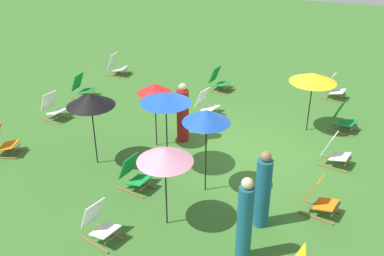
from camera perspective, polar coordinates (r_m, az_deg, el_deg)
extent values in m
plane|color=#386B28|center=(11.84, 5.49, -3.04)|extent=(40.00, 40.00, 0.00)
cube|color=olive|center=(10.33, -7.85, -8.15)|extent=(0.20, 0.75, 0.04)
cube|color=olive|center=(10.60, -6.34, -7.00)|extent=(0.20, 0.75, 0.04)
cube|color=#148C38|center=(10.27, -6.73, -6.60)|extent=(0.56, 0.53, 0.13)
cube|color=#148C38|center=(10.28, -8.13, -4.78)|extent=(0.52, 0.35, 0.57)
cylinder|color=olive|center=(10.20, -5.81, -7.27)|extent=(0.44, 0.12, 0.03)
cube|color=olive|center=(15.41, 17.36, 3.40)|extent=(0.19, 0.75, 0.04)
cube|color=olive|center=(15.81, 17.78, 3.95)|extent=(0.19, 0.75, 0.04)
cube|color=white|center=(15.50, 18.06, 4.45)|extent=(0.56, 0.52, 0.13)
cube|color=white|center=(15.45, 17.14, 5.65)|extent=(0.52, 0.34, 0.57)
cylinder|color=olive|center=(15.49, 18.73, 4.04)|extent=(0.44, 0.11, 0.03)
cube|color=olive|center=(15.36, 3.11, 4.60)|extent=(0.21, 0.75, 0.04)
cube|color=olive|center=(15.72, 3.91, 5.12)|extent=(0.21, 0.75, 0.04)
cube|color=#148C38|center=(15.40, 3.87, 5.65)|extent=(0.57, 0.53, 0.13)
cube|color=#148C38|center=(15.43, 2.92, 6.84)|extent=(0.52, 0.35, 0.57)
cylinder|color=olive|center=(15.34, 4.51, 5.25)|extent=(0.43, 0.13, 0.03)
cube|color=olive|center=(16.93, -9.72, 6.46)|extent=(0.05, 0.76, 0.04)
cube|color=olive|center=(17.29, -9.05, 6.97)|extent=(0.05, 0.76, 0.04)
cube|color=white|center=(16.98, -9.14, 7.48)|extent=(0.49, 0.44, 0.13)
cube|color=white|center=(17.02, -10.12, 8.46)|extent=(0.48, 0.25, 0.57)
cylinder|color=olive|center=(16.92, -8.52, 7.20)|extent=(0.44, 0.03, 0.03)
cube|color=olive|center=(9.87, 15.49, -10.97)|extent=(0.22, 0.75, 0.04)
cube|color=olive|center=(10.21, 16.34, -9.63)|extent=(0.22, 0.75, 0.04)
cube|color=orange|center=(9.87, 16.66, -9.30)|extent=(0.57, 0.54, 0.13)
cube|color=orange|center=(9.78, 15.22, -7.46)|extent=(0.53, 0.36, 0.57)
cylinder|color=olive|center=(9.88, 17.71, -9.96)|extent=(0.43, 0.14, 0.03)
cube|color=olive|center=(15.19, -13.99, 3.51)|extent=(0.06, 0.76, 0.04)
cube|color=olive|center=(15.52, -13.09, 4.13)|extent=(0.06, 0.76, 0.04)
cube|color=#148C38|center=(15.20, -13.32, 4.64)|extent=(0.49, 0.45, 0.13)
cube|color=#148C38|center=(15.26, -14.38, 5.75)|extent=(0.49, 0.26, 0.57)
cylinder|color=olive|center=(15.12, -12.66, 4.30)|extent=(0.44, 0.04, 0.03)
cube|color=olive|center=(11.61, 17.34, -4.87)|extent=(0.22, 0.75, 0.04)
cube|color=olive|center=(11.98, 17.98, -3.90)|extent=(0.22, 0.75, 0.04)
cube|color=white|center=(11.65, 18.31, -3.46)|extent=(0.57, 0.54, 0.13)
cube|color=white|center=(11.58, 17.10, -1.87)|extent=(0.53, 0.35, 0.57)
cylinder|color=olive|center=(11.65, 19.19, -4.01)|extent=(0.43, 0.13, 0.03)
cube|color=olive|center=(12.47, -22.96, -3.54)|extent=(0.23, 0.74, 0.04)
cube|color=olive|center=(12.80, -22.13, -2.54)|extent=(0.23, 0.74, 0.04)
cube|color=orange|center=(12.47, -22.33, -2.06)|extent=(0.57, 0.54, 0.13)
cylinder|color=olive|center=(12.42, -21.45, -2.39)|extent=(0.43, 0.14, 0.03)
cube|color=olive|center=(9.11, -12.34, -14.31)|extent=(0.26, 0.74, 0.04)
cube|color=olive|center=(9.32, -10.30, -12.94)|extent=(0.26, 0.74, 0.04)
cube|color=white|center=(8.99, -11.01, -12.68)|extent=(0.59, 0.55, 0.13)
cube|color=white|center=(9.00, -12.51, -10.52)|extent=(0.53, 0.38, 0.57)
cylinder|color=olive|center=(8.92, -10.06, -13.55)|extent=(0.43, 0.16, 0.03)
cube|color=olive|center=(13.99, -17.63, 0.85)|extent=(0.19, 0.75, 0.04)
cube|color=olive|center=(14.24, -16.35, 1.54)|extent=(0.19, 0.75, 0.04)
cube|color=white|center=(13.94, -16.84, 2.03)|extent=(0.56, 0.52, 0.13)
cube|color=white|center=(14.04, -17.84, 3.32)|extent=(0.52, 0.34, 0.57)
cylinder|color=olive|center=(13.83, -16.24, 1.59)|extent=(0.44, 0.12, 0.03)
cube|color=olive|center=(13.36, 18.27, -0.56)|extent=(0.24, 0.74, 0.04)
cube|color=olive|center=(13.74, 18.86, 0.15)|extent=(0.24, 0.74, 0.04)
cube|color=#148C38|center=(13.42, 19.13, 0.64)|extent=(0.58, 0.55, 0.13)
cube|color=#148C38|center=(13.37, 18.10, 2.05)|extent=(0.53, 0.37, 0.57)
cylinder|color=olive|center=(13.40, 19.89, 0.14)|extent=(0.43, 0.15, 0.03)
cube|color=olive|center=(13.57, 1.45, 1.38)|extent=(0.26, 0.74, 0.04)
cube|color=olive|center=(13.90, 2.49, 2.03)|extent=(0.26, 0.74, 0.04)
cube|color=white|center=(13.57, 2.34, 2.56)|extent=(0.59, 0.55, 0.13)
cube|color=white|center=(13.61, 1.32, 3.94)|extent=(0.53, 0.38, 0.57)
cylinder|color=olive|center=(13.50, 3.04, 2.07)|extent=(0.43, 0.16, 0.03)
cylinder|color=black|center=(9.82, 1.77, -3.11)|extent=(0.03, 0.03, 1.99)
cone|color=#194CB2|center=(9.40, 1.85, 1.52)|extent=(1.04, 1.04, 0.28)
cylinder|color=black|center=(11.74, -4.65, 1.58)|extent=(0.03, 0.03, 1.76)
cone|color=red|center=(11.42, -4.80, 5.07)|extent=(0.90, 0.90, 0.26)
cylinder|color=black|center=(10.62, -3.23, -0.70)|extent=(0.03, 0.03, 1.97)
cone|color=#194CB2|center=(10.22, -3.37, 3.76)|extent=(1.18, 1.18, 0.20)
cylinder|color=black|center=(11.13, -12.39, -0.25)|extent=(0.03, 0.03, 1.86)
cone|color=black|center=(10.78, -12.81, 3.55)|extent=(1.16, 1.16, 0.31)
cylinder|color=black|center=(12.92, 14.79, 3.12)|extent=(0.03, 0.03, 1.71)
cone|color=yellow|center=(12.64, 15.20, 6.21)|extent=(1.28, 1.28, 0.26)
cylinder|color=black|center=(8.92, -3.34, -7.63)|extent=(0.03, 0.03, 1.74)
cone|color=pink|center=(8.50, -3.47, -3.44)|extent=(1.10, 1.10, 0.28)
cylinder|color=#195972|center=(9.06, 8.99, -8.21)|extent=(0.39, 0.39, 1.52)
sphere|color=#936647|center=(8.59, 9.40, -3.60)|extent=(0.21, 0.21, 0.21)
cylinder|color=maroon|center=(12.01, -1.19, 1.57)|extent=(0.46, 0.46, 1.48)
sphere|color=tan|center=(11.67, -1.23, 5.24)|extent=(0.21, 0.21, 0.21)
cylinder|color=#195972|center=(8.22, 6.70, -12.07)|extent=(0.36, 0.36, 1.57)
sphere|color=beige|center=(7.69, 7.06, -7.01)|extent=(0.21, 0.21, 0.21)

